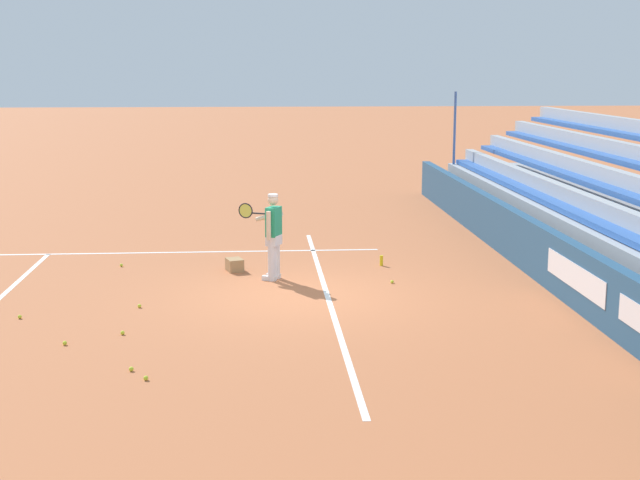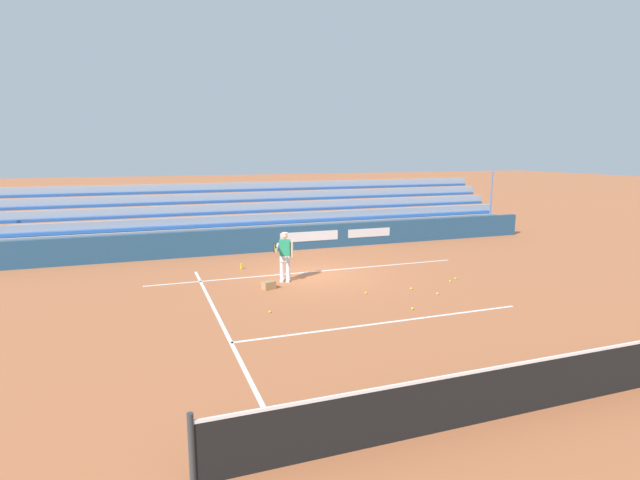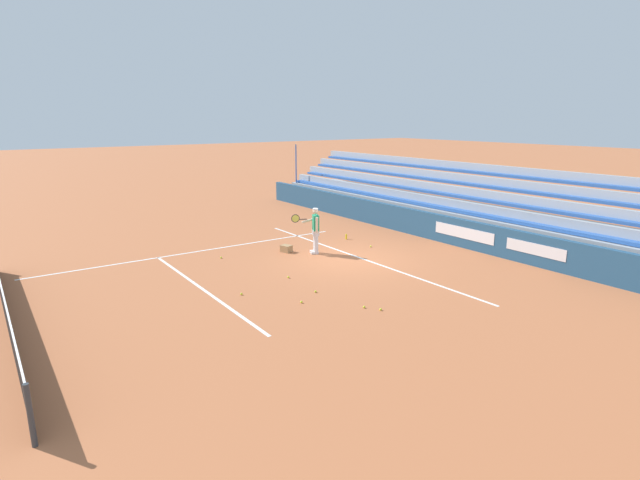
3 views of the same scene
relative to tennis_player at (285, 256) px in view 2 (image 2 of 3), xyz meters
The scene contains 18 objects.
ground_plane 1.68m from the tennis_player, 160.31° to the right, with size 160.00×160.00×0.00m, color #B7663D.
court_baseline_white 1.88m from the tennis_player, 143.80° to the right, with size 12.00×0.10×0.01m, color white.
court_sideline_white 4.57m from the tennis_player, 51.78° to the left, with size 0.10×12.00×0.01m, color white.
court_service_line_white 5.27m from the tennis_player, 104.90° to the left, with size 8.22×0.10×0.01m, color white.
back_wall_sponsor_board 5.47m from the tennis_player, 104.27° to the right, with size 26.16×0.25×1.10m.
bleacher_stand 7.64m from the tennis_player, 100.08° to the right, with size 24.86×3.20×3.40m.
tennis_player is the anchor object (origin of this frame).
ball_box_cardboard 1.35m from the tennis_player, 44.72° to the left, with size 0.40×0.30×0.26m, color #A87F51.
tennis_ball_toward_net 5.27m from the tennis_player, 141.39° to the left, with size 0.07×0.07×0.07m, color #CCE533.
tennis_ball_far_left 6.06m from the tennis_player, 162.29° to the left, with size 0.07×0.07×0.07m, color #CCE533.
tennis_ball_on_baseline 3.57m from the tennis_player, 66.78° to the left, with size 0.07×0.07×0.07m, color #CCE533.
tennis_ball_near_player 3.21m from the tennis_player, 129.65° to the left, with size 0.07×0.07×0.07m, color #CCE533.
tennis_ball_by_box 4.42m from the tennis_player, 145.70° to the left, with size 0.07×0.07×0.07m, color #CCE533.
tennis_ball_stray_back 5.07m from the tennis_player, 120.46° to the left, with size 0.07×0.07×0.07m, color #CCE533.
tennis_ball_far_right 2.53m from the tennis_player, 102.39° to the right, with size 0.07×0.07×0.07m, color #CCE533.
tennis_ball_midcourt 5.79m from the tennis_player, 158.76° to the left, with size 0.07×0.07×0.07m, color #CCE533.
water_bottle 2.68m from the tennis_player, 65.20° to the right, with size 0.07×0.07×0.22m, color yellow.
tennis_net 10.07m from the tennis_player, 97.63° to the left, with size 11.09×0.09×1.07m.
Camera 2 is at (5.97, 16.70, 4.45)m, focal length 28.00 mm.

